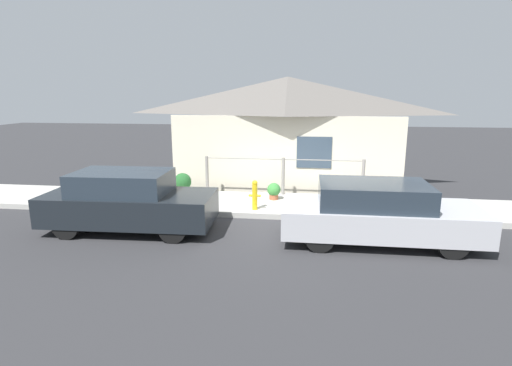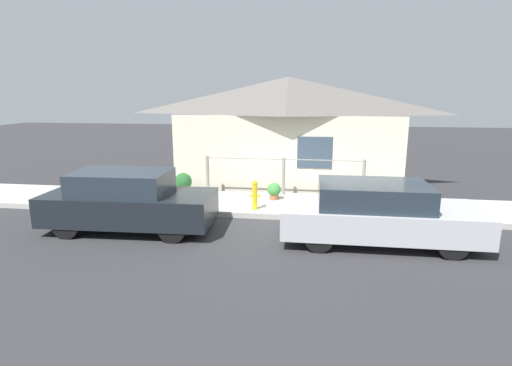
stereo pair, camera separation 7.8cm
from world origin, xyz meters
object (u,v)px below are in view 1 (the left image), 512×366
Objects in this scene: car_left at (128,202)px; potted_plant_near_hydrant at (274,191)px; fire_hydrant at (255,194)px; car_right at (378,213)px; potted_plant_by_fence at (183,182)px.

potted_plant_near_hydrant is at bearing 38.08° from car_left.
car_left is 3.26m from fire_hydrant.
car_right is 6.18m from potted_plant_by_fence.
car_left is 5.77m from car_right.
fire_hydrant is 1.23× the size of potted_plant_by_fence.
car_right is at bearing -29.12° from potted_plant_by_fence.
potted_plant_by_fence is (-2.45, 1.39, -0.05)m from fire_hydrant.
car_left is 0.95× the size of car_right.
car_right reaches higher than potted_plant_near_hydrant.
potted_plant_near_hydrant is (-2.53, 2.73, -0.26)m from car_right.
fire_hydrant is 1.20m from potted_plant_near_hydrant.
potted_plant_by_fence is at bearing 80.86° from car_left.
fire_hydrant is (-2.95, 1.62, -0.10)m from car_right.
car_right is 6.43× the size of potted_plant_by_fence.
car_left is 4.25m from potted_plant_near_hydrant.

